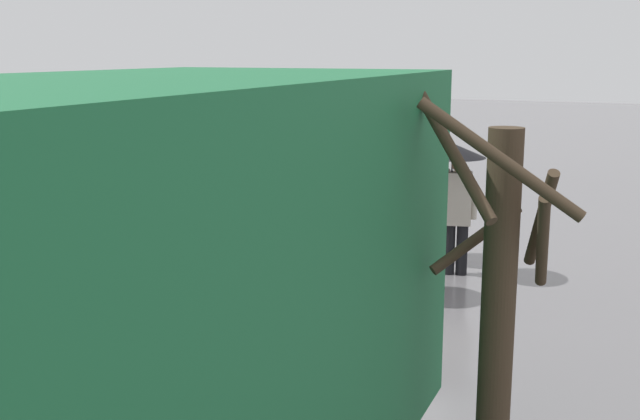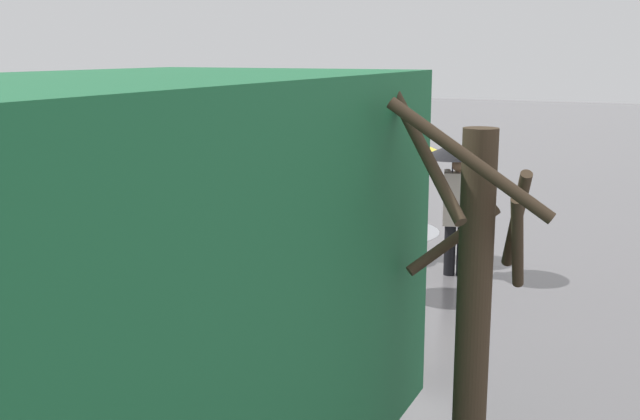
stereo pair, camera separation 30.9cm
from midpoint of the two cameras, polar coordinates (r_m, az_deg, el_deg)
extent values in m
plane|color=slate|center=(13.45, 5.91, -3.63)|extent=(90.00, 90.00, 0.00)
cylinder|color=#999BA0|center=(15.56, 4.46, -1.50)|extent=(2.65, 2.65, 0.01)
cylinder|color=#999BA0|center=(11.10, -8.69, -7.01)|extent=(2.87, 2.87, 0.01)
cube|color=#B7BABF|center=(15.07, -4.94, 2.16)|extent=(2.26, 5.31, 1.40)
cube|color=#B7BABF|center=(13.42, -9.64, 5.70)|extent=(1.92, 1.51, 0.84)
cube|color=black|center=(12.98, -11.53, 1.85)|extent=(1.66, 0.16, 0.63)
cube|color=#232326|center=(13.17, -11.46, -2.69)|extent=(1.97, 0.28, 0.24)
cylinder|color=black|center=(13.37, -5.34, -2.13)|extent=(0.28, 0.73, 0.72)
cylinder|color=black|center=(14.55, -11.68, -1.19)|extent=(0.28, 0.73, 0.72)
cylinder|color=black|center=(16.05, 1.25, 0.24)|extent=(0.28, 0.73, 0.72)
cylinder|color=black|center=(17.05, -4.55, 0.88)|extent=(0.28, 0.73, 0.72)
cube|color=#1E6B3D|center=(4.10, -20.25, -9.71)|extent=(2.62, 6.48, 2.60)
cube|color=#B2B2B7|center=(12.81, 3.73, -1.61)|extent=(0.61, 0.82, 0.56)
cube|color=#B2B2B7|center=(12.92, 3.70, -3.59)|extent=(0.54, 0.73, 0.04)
cylinder|color=#B2B2B7|center=(13.12, 4.25, 0.49)|extent=(0.58, 0.10, 0.04)
sphere|color=black|center=(12.61, 4.23, -4.41)|extent=(0.10, 0.10, 0.10)
sphere|color=black|center=(12.72, 2.42, -4.24)|extent=(0.10, 0.10, 0.10)
sphere|color=black|center=(13.18, 4.93, -3.72)|extent=(0.10, 0.10, 0.10)
sphere|color=black|center=(13.28, 3.19, -3.57)|extent=(0.10, 0.10, 0.10)
cylinder|color=black|center=(12.71, 3.26, -1.24)|extent=(0.10, 0.29, 0.69)
cube|color=#515156|center=(13.62, -0.22, -2.44)|extent=(0.57, 0.67, 0.03)
cylinder|color=#515156|center=(13.62, 1.27, -0.08)|extent=(0.04, 0.04, 1.10)
cylinder|color=#515156|center=(13.86, -0.24, 0.14)|extent=(0.04, 0.04, 1.10)
cylinder|color=black|center=(13.76, 1.32, -2.80)|extent=(0.08, 0.21, 0.20)
cylinder|color=black|center=(14.02, -0.31, -2.52)|extent=(0.08, 0.21, 0.20)
cube|color=tan|center=(13.58, -0.22, -1.73)|extent=(0.52, 0.53, 0.32)
cube|color=#A37F51|center=(13.50, -0.22, -0.28)|extent=(0.45, 0.63, 0.38)
cube|color=tan|center=(13.44, -0.22, 1.13)|extent=(0.52, 0.62, 0.29)
cube|color=#A37F51|center=(13.39, -0.22, 2.32)|extent=(0.50, 0.54, 0.28)
cylinder|color=black|center=(13.52, 0.60, -1.70)|extent=(0.18, 0.18, 0.82)
cylinder|color=black|center=(13.44, 1.36, -1.79)|extent=(0.18, 0.18, 0.82)
cube|color=#282D47|center=(13.31, 0.99, 1.73)|extent=(0.44, 0.28, 0.84)
sphere|color=beige|center=(13.23, 1.00, 4.04)|extent=(0.22, 0.22, 0.22)
cylinder|color=#282D47|center=(13.43, -0.01, 1.61)|extent=(0.10, 0.10, 0.55)
cylinder|color=#282D47|center=(13.22, 1.74, 2.63)|extent=(0.10, 0.30, 0.50)
cylinder|color=#333338|center=(13.21, 1.39, 3.32)|extent=(0.02, 0.02, 0.86)
cone|color=navy|center=(13.16, 1.40, 4.96)|extent=(1.04, 1.04, 0.22)
sphere|color=#333338|center=(13.15, 1.40, 5.52)|extent=(0.04, 0.04, 0.04)
cylinder|color=black|center=(11.28, 3.63, -4.43)|extent=(0.18, 0.18, 0.82)
cylinder|color=black|center=(11.47, 3.54, -4.15)|extent=(0.18, 0.18, 0.82)
cube|color=black|center=(11.18, 3.64, -0.19)|extent=(0.45, 0.52, 0.84)
sphere|color=tan|center=(11.08, 3.67, 2.54)|extent=(0.22, 0.22, 0.22)
cylinder|color=black|center=(10.94, 3.76, -0.73)|extent=(0.10, 0.10, 0.55)
cylinder|color=black|center=(11.31, 3.47, 1.08)|extent=(0.31, 0.23, 0.50)
cylinder|color=#333338|center=(11.21, 3.62, 1.81)|extent=(0.02, 0.02, 0.86)
cone|color=#E0668E|center=(11.15, 3.64, 3.74)|extent=(1.04, 1.04, 0.22)
sphere|color=#333338|center=(11.13, 3.65, 4.40)|extent=(0.04, 0.04, 0.04)
cylinder|color=black|center=(13.60, 7.40, -1.72)|extent=(0.18, 0.18, 0.82)
cylinder|color=black|center=(13.46, 6.85, -1.85)|extent=(0.18, 0.18, 0.82)
cube|color=#473323|center=(13.36, 7.22, 1.68)|extent=(0.42, 0.51, 0.84)
sphere|color=#8C6647|center=(13.28, 7.27, 3.98)|extent=(0.22, 0.22, 0.22)
cylinder|color=#473323|center=(13.57, 7.92, 1.60)|extent=(0.10, 0.10, 0.55)
cylinder|color=#473323|center=(13.18, 6.80, 2.52)|extent=(0.32, 0.20, 0.50)
cylinder|color=#333338|center=(13.23, 6.98, 3.25)|extent=(0.02, 0.02, 0.86)
cone|color=yellow|center=(13.18, 7.02, 4.89)|extent=(1.04, 1.04, 0.22)
sphere|color=#333338|center=(13.16, 7.03, 5.45)|extent=(0.04, 0.04, 0.04)
cube|color=maroon|center=(13.48, 6.57, 1.96)|extent=(0.26, 0.34, 0.44)
cylinder|color=black|center=(12.58, 11.11, -2.94)|extent=(0.18, 0.18, 0.82)
cylinder|color=black|center=(12.58, 10.19, -2.90)|extent=(0.18, 0.18, 0.82)
cube|color=#B2A899|center=(12.40, 10.79, 0.80)|extent=(0.50, 0.38, 0.84)
sphere|color=#8C6647|center=(12.32, 10.89, 3.27)|extent=(0.22, 0.22, 0.22)
cylinder|color=#B2A899|center=(12.41, 11.98, 0.52)|extent=(0.10, 0.10, 0.55)
cylinder|color=#B2A899|center=(12.35, 9.99, 1.82)|extent=(0.17, 0.32, 0.50)
cylinder|color=#333338|center=(12.34, 10.39, 2.55)|extent=(0.02, 0.02, 0.86)
cone|color=black|center=(12.29, 10.46, 4.30)|extent=(1.04, 1.04, 0.22)
sphere|color=#333338|center=(12.27, 10.48, 4.90)|extent=(0.04, 0.04, 0.04)
cube|color=#33664C|center=(12.59, 10.82, 1.14)|extent=(0.33, 0.23, 0.44)
cylinder|color=#423323|center=(5.65, 12.66, -9.55)|extent=(0.24, 0.24, 3.02)
cylinder|color=#423323|center=(5.06, 9.44, 4.22)|extent=(0.76, 0.64, 0.82)
cylinder|color=#423323|center=(5.44, 15.78, -0.76)|extent=(0.30, 0.57, 0.77)
cylinder|color=#423323|center=(5.73, 11.30, -2.16)|extent=(0.59, 0.55, 0.49)
cylinder|color=#423323|center=(4.82, 12.74, 3.64)|extent=(1.04, 0.22, 0.74)
cylinder|color=#423323|center=(5.41, 15.88, -2.40)|extent=(0.16, 0.61, 0.75)
camera|label=1|loc=(0.15, -89.28, 0.15)|focal=43.60mm
camera|label=2|loc=(0.15, 90.72, -0.15)|focal=43.60mm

